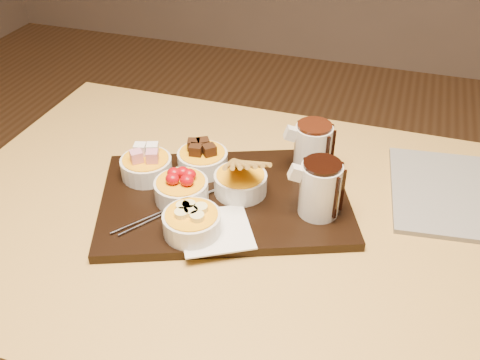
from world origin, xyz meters
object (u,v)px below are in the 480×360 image
(dining_table, at_px, (256,256))
(pitcher_milk_chocolate, at_px, (313,149))
(pitcher_dark_chocolate, at_px, (320,190))
(bowl_strawberries, at_px, (181,190))
(serving_board, at_px, (225,199))

(dining_table, bearing_deg, pitcher_milk_chocolate, 66.25)
(pitcher_dark_chocolate, bearing_deg, dining_table, 172.25)
(bowl_strawberries, distance_m, pitcher_milk_chocolate, 0.27)
(dining_table, xyz_separation_m, bowl_strawberries, (-0.14, -0.01, 0.14))
(serving_board, distance_m, pitcher_dark_chocolate, 0.19)
(bowl_strawberries, relative_size, pitcher_dark_chocolate, 1.00)
(pitcher_milk_chocolate, bearing_deg, pitcher_dark_chocolate, -94.40)
(pitcher_milk_chocolate, bearing_deg, serving_board, -158.20)
(serving_board, bearing_deg, bowl_strawberries, -176.42)
(serving_board, height_order, pitcher_dark_chocolate, pitcher_dark_chocolate)
(serving_board, relative_size, pitcher_milk_chocolate, 4.61)
(bowl_strawberries, height_order, pitcher_milk_chocolate, pitcher_milk_chocolate)
(serving_board, relative_size, pitcher_dark_chocolate, 4.61)
(serving_board, distance_m, bowl_strawberries, 0.08)
(dining_table, distance_m, bowl_strawberries, 0.20)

